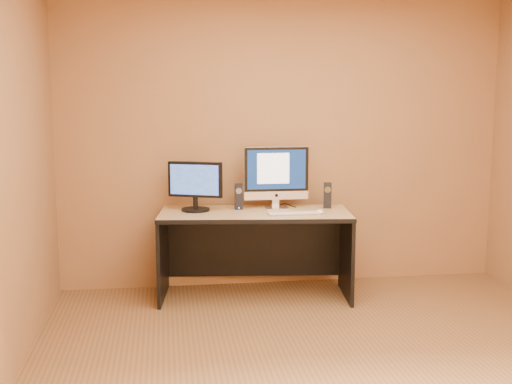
# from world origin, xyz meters

# --- Properties ---
(floor) EXTENTS (4.00, 4.00, 0.00)m
(floor) POSITION_xyz_m (0.00, 0.00, 0.00)
(floor) COLOR brown
(floor) RESTS_ON ground
(walls) EXTENTS (4.00, 4.00, 2.60)m
(walls) POSITION_xyz_m (0.00, 0.00, 1.30)
(walls) COLOR #90613A
(walls) RESTS_ON ground
(desk) EXTENTS (1.66, 0.87, 0.74)m
(desk) POSITION_xyz_m (-0.32, 1.59, 0.37)
(desk) COLOR tan
(desk) RESTS_ON ground
(imac) EXTENTS (0.57, 0.21, 0.55)m
(imac) POSITION_xyz_m (-0.11, 1.74, 1.01)
(imac) COLOR silver
(imac) RESTS_ON desk
(second_monitor) EXTENTS (0.53, 0.40, 0.42)m
(second_monitor) POSITION_xyz_m (-0.81, 1.72, 0.95)
(second_monitor) COLOR black
(second_monitor) RESTS_ON desk
(speaker_left) EXTENTS (0.07, 0.08, 0.22)m
(speaker_left) POSITION_xyz_m (-0.44, 1.75, 0.85)
(speaker_left) COLOR black
(speaker_left) RESTS_ON desk
(speaker_right) EXTENTS (0.08, 0.09, 0.22)m
(speaker_right) POSITION_xyz_m (0.33, 1.70, 0.85)
(speaker_right) COLOR black
(speaker_right) RESTS_ON desk
(keyboard) EXTENTS (0.43, 0.12, 0.02)m
(keyboard) POSITION_xyz_m (-0.02, 1.43, 0.75)
(keyboard) COLOR #B0B0B4
(keyboard) RESTS_ON desk
(mouse) EXTENTS (0.06, 0.10, 0.04)m
(mouse) POSITION_xyz_m (0.20, 1.44, 0.75)
(mouse) COLOR white
(mouse) RESTS_ON desk
(cable_a) EXTENTS (0.07, 0.21, 0.01)m
(cable_a) POSITION_xyz_m (0.03, 1.84, 0.74)
(cable_a) COLOR black
(cable_a) RESTS_ON desk
(cable_b) EXTENTS (0.12, 0.15, 0.01)m
(cable_b) POSITION_xyz_m (-0.06, 1.88, 0.74)
(cable_b) COLOR black
(cable_b) RESTS_ON desk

